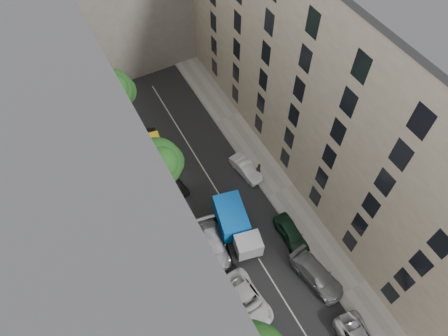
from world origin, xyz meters
TOP-DOWN VIEW (x-y plane):
  - ground at (0.00, 0.00)m, footprint 120.00×120.00m
  - road_surface at (0.00, 0.00)m, footprint 8.00×44.00m
  - sidewalk_left at (-5.50, 0.00)m, footprint 3.00×44.00m
  - sidewalk_right at (5.50, 0.00)m, footprint 3.00×44.00m
  - building_left at (-11.00, 0.00)m, footprint 8.00×44.00m
  - building_right at (11.00, 0.00)m, footprint 8.00×44.00m
  - tarp_truck at (-0.60, -1.89)m, footprint 3.47×6.31m
  - car_left_2 at (-2.80, -7.80)m, footprint 2.78×5.35m
  - car_left_3 at (-3.04, -2.20)m, footprint 2.92×5.38m
  - car_left_4 at (-3.46, 5.40)m, footprint 2.12×3.95m
  - car_left_5 at (-3.36, 11.00)m, footprint 1.84×4.01m
  - car_right_1 at (3.35, -8.80)m, footprint 2.98×5.48m
  - car_right_2 at (3.60, -4.60)m, footprint 1.89×4.32m
  - car_right_3 at (3.60, 3.60)m, footprint 2.01×4.14m
  - tree_mid at (-4.68, 4.89)m, footprint 4.92×4.58m
  - tree_far at (-5.19, 15.66)m, footprint 4.83×4.48m
  - lamp_post at (-5.27, -2.29)m, footprint 0.36×0.36m
  - pedestrian at (4.50, 2.70)m, footprint 0.71×0.54m

SIDE VIEW (x-z plane):
  - ground at x=0.00m, z-range 0.00..0.00m
  - road_surface at x=0.00m, z-range 0.00..0.02m
  - sidewalk_left at x=-5.50m, z-range 0.00..0.15m
  - sidewalk_right at x=5.50m, z-range 0.00..0.15m
  - car_left_5 at x=-3.36m, z-range 0.00..1.28m
  - car_left_4 at x=-3.46m, z-range 0.00..1.28m
  - car_right_3 at x=3.60m, z-range 0.00..1.31m
  - car_left_2 at x=-2.80m, z-range 0.00..1.44m
  - car_right_2 at x=3.60m, z-range 0.00..1.45m
  - car_left_3 at x=-3.04m, z-range 0.00..1.48m
  - car_right_1 at x=3.35m, z-range 0.00..1.51m
  - pedestrian at x=4.50m, z-range 0.15..1.88m
  - tarp_truck at x=-0.60m, z-range 0.14..2.87m
  - lamp_post at x=-5.27m, z-range 0.91..7.80m
  - tree_far at x=-5.19m, z-range 1.28..8.46m
  - tree_mid at x=-4.68m, z-range 1.35..8.85m
  - building_left at x=-11.00m, z-range 0.00..20.00m
  - building_right at x=11.00m, z-range 0.00..20.00m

